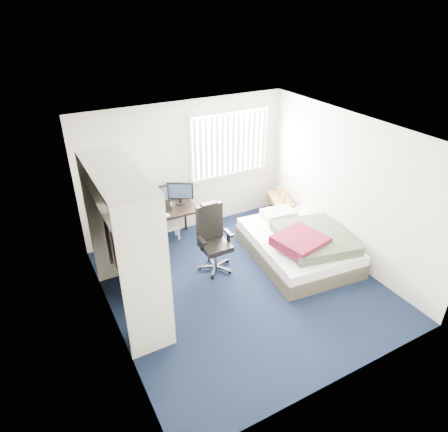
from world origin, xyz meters
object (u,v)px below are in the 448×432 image
office_chair (213,244)px  desk (156,209)px  bed (300,244)px  nightstand (280,200)px

office_chair → desk: bearing=118.0°
office_chair → bed: office_chair is taller
office_chair → nightstand: 2.09m
desk → office_chair: bearing=-62.0°
desk → bed: (2.01, -1.57, -0.47)m
office_chair → bed: bearing=-18.6°
desk → office_chair: size_ratio=1.26×
desk → office_chair: 1.27m
desk → nightstand: (2.51, -0.28, -0.30)m
bed → nightstand: bearing=69.1°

